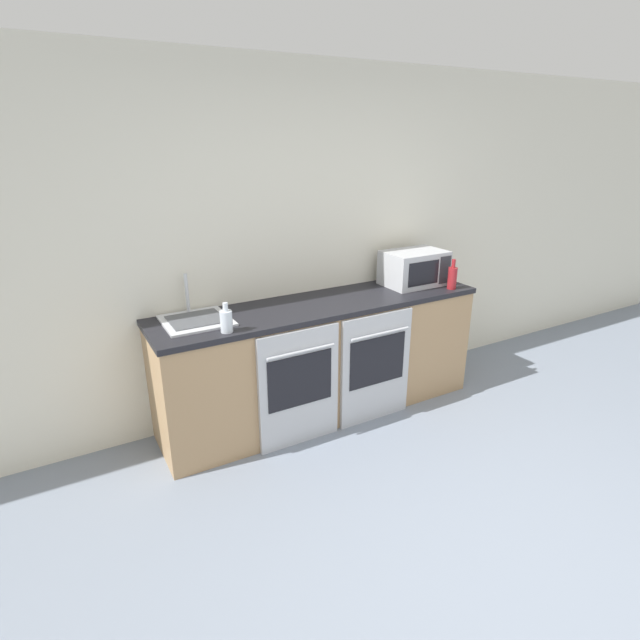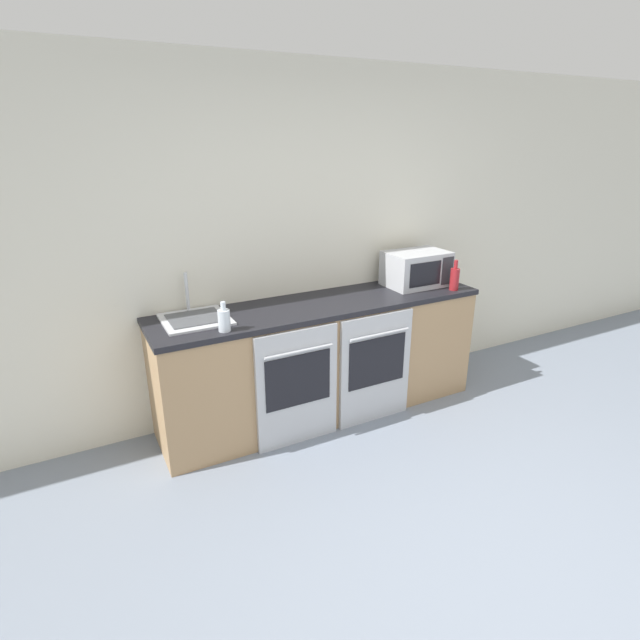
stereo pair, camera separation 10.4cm
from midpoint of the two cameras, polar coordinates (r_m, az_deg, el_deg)
The scene contains 9 objects.
ground_plane at distance 2.91m, azimuth 21.27°, elevation -27.15°, with size 16.00×16.00×0.00m, color gray.
wall_back at distance 3.88m, azimuth -2.96°, elevation 8.71°, with size 10.00×0.06×2.60m.
counter_back at distance 3.87m, azimuth -0.57°, elevation -4.40°, with size 2.54×0.61×0.92m.
oven_left at distance 3.49m, azimuth -3.23°, elevation -7.74°, with size 0.61×0.06×0.87m.
oven_right at distance 3.79m, azimuth 5.63°, elevation -5.43°, with size 0.61×0.06×0.87m.
microwave at distance 4.19m, azimuth 9.99°, elevation 5.88°, with size 0.50×0.35×0.28m.
bottle_clear at distance 3.19m, azimuth -11.59°, elevation -0.07°, with size 0.08×0.08×0.19m.
bottle_red at distance 4.14m, azimuth 14.19°, elevation 4.75°, with size 0.07×0.07×0.24m.
sink at distance 3.44m, azimuth -14.86°, elevation 0.10°, with size 0.43×0.43×0.29m.
Camera 1 is at (-1.75, -1.08, 2.08)m, focal length 28.00 mm.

